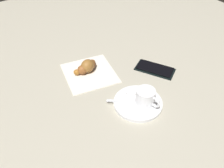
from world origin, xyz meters
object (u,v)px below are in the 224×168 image
object	(u,v)px
saucer	(138,103)
sugar_packet	(137,92)
teaspoon	(133,102)
croissant	(87,67)
espresso_cup	(146,97)
cell_phone	(155,69)
napkin	(90,73)

from	to	relation	value
saucer	sugar_packet	distance (m)	0.04
saucer	teaspoon	distance (m)	0.02
sugar_packet	croissant	world-z (taller)	croissant
sugar_packet	saucer	bearing A→B (deg)	71.62
saucer	espresso_cup	xyz separation A→B (m)	(0.01, 0.02, 0.03)
cell_phone	saucer	bearing A→B (deg)	-58.27
teaspoon	cell_phone	xyz separation A→B (m)	(-0.09, 0.17, -0.01)
napkin	teaspoon	bearing A→B (deg)	8.06
teaspoon	cell_phone	world-z (taller)	teaspoon
espresso_cup	cell_phone	world-z (taller)	espresso_cup
espresso_cup	teaspoon	xyz separation A→B (m)	(-0.02, -0.03, -0.02)
teaspoon	croissant	xyz separation A→B (m)	(-0.22, -0.03, 0.01)
espresso_cup	napkin	size ratio (longest dim) A/B	0.46
espresso_cup	napkin	bearing A→B (deg)	-164.53
espresso_cup	teaspoon	bearing A→B (deg)	-120.27
sugar_packet	cell_phone	bearing A→B (deg)	-140.67
cell_phone	teaspoon	bearing A→B (deg)	-62.23
sugar_packet	napkin	world-z (taller)	sugar_packet
sugar_packet	croissant	distance (m)	0.20
espresso_cup	cell_phone	xyz separation A→B (m)	(-0.11, 0.14, -0.03)
espresso_cup	croissant	size ratio (longest dim) A/B	0.79
cell_phone	espresso_cup	bearing A→B (deg)	-51.73
saucer	napkin	distance (m)	0.22
saucer	napkin	size ratio (longest dim) A/B	0.84
teaspoon	napkin	xyz separation A→B (m)	(-0.21, -0.03, -0.01)
espresso_cup	croissant	bearing A→B (deg)	-164.87
cell_phone	croissant	bearing A→B (deg)	-121.71
croissant	espresso_cup	bearing A→B (deg)	15.13
sugar_packet	cell_phone	distance (m)	0.15
croissant	cell_phone	size ratio (longest dim) A/B	0.68
croissant	napkin	bearing A→B (deg)	8.52
croissant	sugar_packet	bearing A→B (deg)	20.34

